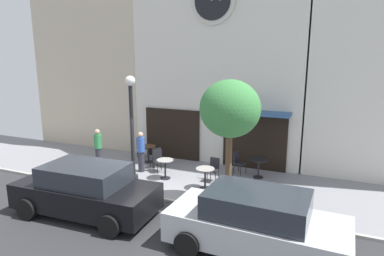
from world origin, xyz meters
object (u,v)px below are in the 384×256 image
at_px(street_lamp, 132,131).
at_px(cafe_table_near_door, 205,175).
at_px(cafe_table_center, 165,166).
at_px(cafe_chair_left_end, 158,159).
at_px(cafe_table_rightmost, 148,151).
at_px(cafe_chair_corner, 141,146).
at_px(cafe_chair_near_lamp, 229,176).
at_px(parked_car_silver, 256,223).
at_px(cafe_chair_curbside, 156,156).
at_px(cafe_chair_right_end, 214,167).
at_px(parked_car_black, 86,190).
at_px(street_tree, 230,110).
at_px(cafe_chair_outer, 238,161).
at_px(pedestrian_green, 98,148).
at_px(pedestrian_blue, 141,151).
at_px(cafe_table_center_left, 259,165).

distance_m(street_lamp, cafe_table_near_door, 3.06).
distance_m(cafe_table_center, cafe_chair_left_end, 0.88).
height_order(street_lamp, cafe_table_rightmost, street_lamp).
xyz_separation_m(cafe_chair_corner, cafe_chair_near_lamp, (4.94, -2.21, 0.00)).
relative_size(cafe_table_rightmost, cafe_table_near_door, 0.99).
distance_m(cafe_chair_corner, parked_car_silver, 8.70).
xyz_separation_m(cafe_table_rightmost, cafe_chair_left_end, (1.00, -0.90, -0.00)).
relative_size(cafe_chair_curbside, cafe_chair_right_end, 1.00).
xyz_separation_m(cafe_chair_corner, parked_car_black, (1.50, -5.62, 0.23)).
bearing_deg(cafe_table_center, parked_car_silver, -39.34).
relative_size(street_tree, cafe_chair_outer, 4.48).
relative_size(cafe_chair_curbside, parked_car_black, 0.21).
height_order(street_tree, parked_car_silver, street_tree).
bearing_deg(cafe_table_rightmost, pedestrian_green, -138.32).
bearing_deg(cafe_chair_left_end, cafe_chair_right_end, -2.08).
bearing_deg(cafe_table_near_door, pedestrian_green, 175.18).
height_order(cafe_table_center, parked_car_silver, parked_car_silver).
bearing_deg(cafe_chair_curbside, cafe_table_rightmost, 141.78).
height_order(cafe_chair_curbside, cafe_chair_right_end, same).
xyz_separation_m(cafe_chair_corner, cafe_chair_outer, (4.77, -0.37, 0.00)).
xyz_separation_m(cafe_chair_corner, pedestrian_blue, (1.03, -1.70, 0.33)).
relative_size(pedestrian_blue, parked_car_silver, 0.38).
bearing_deg(cafe_table_center, parked_car_black, -102.87).
relative_size(cafe_chair_corner, pedestrian_blue, 0.54).
height_order(cafe_table_rightmost, cafe_chair_corner, cafe_chair_corner).
bearing_deg(cafe_chair_right_end, pedestrian_green, -175.01).
bearing_deg(cafe_chair_curbside, cafe_chair_left_end, -48.49).
bearing_deg(street_tree, cafe_chair_left_end, 151.47).
relative_size(cafe_chair_right_end, parked_car_silver, 0.21).
distance_m(street_lamp, pedestrian_blue, 1.86).
bearing_deg(cafe_chair_corner, cafe_chair_curbside, -38.22).
distance_m(cafe_chair_corner, pedestrian_green, 2.20).
bearing_deg(cafe_chair_right_end, cafe_table_center, -163.88).
distance_m(street_lamp, parked_car_silver, 5.87).
relative_size(street_lamp, parked_car_silver, 0.92).
xyz_separation_m(cafe_table_center_left, cafe_chair_corner, (-5.63, 0.53, -0.00)).
relative_size(street_lamp, cafe_chair_corner, 4.47).
bearing_deg(cafe_table_center_left, cafe_chair_near_lamp, -112.48).
xyz_separation_m(street_lamp, pedestrian_green, (-2.44, 1.08, -1.18)).
distance_m(cafe_table_center, cafe_chair_outer, 2.97).
relative_size(street_tree, cafe_chair_left_end, 4.48).
bearing_deg(pedestrian_green, cafe_chair_right_end, 4.99).
relative_size(cafe_table_center_left, cafe_chair_right_end, 0.84).
xyz_separation_m(street_tree, parked_car_black, (-3.76, -2.24, -2.35)).
xyz_separation_m(cafe_table_center_left, cafe_chair_left_end, (-3.94, -0.90, -0.00)).
bearing_deg(cafe_chair_curbside, cafe_chair_corner, 141.78).
height_order(street_lamp, cafe_table_center_left, street_lamp).
relative_size(cafe_table_rightmost, pedestrian_blue, 0.46).
bearing_deg(street_tree, pedestrian_green, 167.13).
bearing_deg(cafe_table_rightmost, pedestrian_blue, -73.59).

